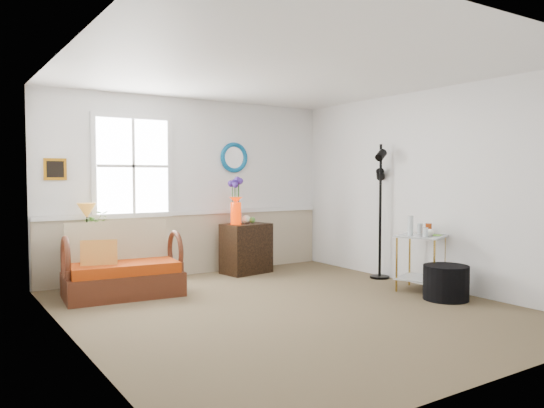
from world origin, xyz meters
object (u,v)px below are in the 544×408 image
cabinet (246,248)px  floor_lamp (380,212)px  loveseat (123,260)px  side_table (421,263)px  lamp_stand (85,263)px  ottoman (446,282)px

cabinet → floor_lamp: floor_lamp is taller
cabinet → loveseat: bearing=-174.9°
loveseat → side_table: 3.73m
floor_lamp → loveseat: bearing=150.1°
cabinet → side_table: size_ratio=1.05×
lamp_stand → floor_lamp: (3.71, -1.58, 0.63)m
ottoman → loveseat: bearing=144.0°
loveseat → side_table: bearing=-23.1°
side_table → ottoman: 0.54m
lamp_stand → floor_lamp: 4.08m
loveseat → lamp_stand: size_ratio=2.06×
ottoman → lamp_stand: bearing=139.0°
loveseat → side_table: (3.28, -1.78, -0.09)m
floor_lamp → ottoman: size_ratio=3.61×
side_table → floor_lamp: bearing=80.4°
cabinet → side_table: bearing=-70.3°
cabinet → floor_lamp: bearing=-53.9°
floor_lamp → lamp_stand: bearing=141.5°
cabinet → lamp_stand: bearing=166.5°
side_table → ottoman: (-0.14, -0.50, -0.15)m
loveseat → cabinet: (2.04, 0.51, -0.07)m
lamp_stand → side_table: side_table is taller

